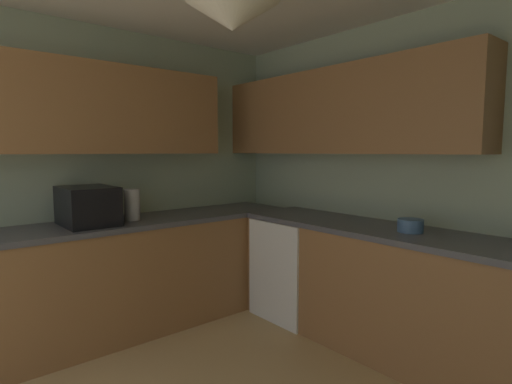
# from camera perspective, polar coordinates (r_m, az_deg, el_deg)

# --- Properties ---
(room_shell) EXTENTS (4.00, 3.65, 2.56)m
(room_shell) POSITION_cam_1_polar(r_m,az_deg,el_deg) (2.49, 1.25, 11.55)
(room_shell) COLOR #9EAD8E
(room_shell) RESTS_ON ground_plane
(counter_run_left) EXTENTS (0.65, 3.26, 0.91)m
(counter_run_left) POSITION_cam_1_polar(r_m,az_deg,el_deg) (3.48, -19.78, -11.47)
(counter_run_left) COLOR olive
(counter_run_left) RESTS_ON ground_plane
(counter_run_back) EXTENTS (3.09, 0.65, 0.91)m
(counter_run_back) POSITION_cam_1_polar(r_m,az_deg,el_deg) (3.06, 22.64, -13.97)
(counter_run_back) COLOR olive
(counter_run_back) RESTS_ON ground_plane
(dishwasher) EXTENTS (0.60, 0.60, 0.87)m
(dishwasher) POSITION_cam_1_polar(r_m,az_deg,el_deg) (3.70, 5.71, -10.49)
(dishwasher) COLOR white
(dishwasher) RESTS_ON ground_plane
(microwave) EXTENTS (0.48, 0.36, 0.29)m
(microwave) POSITION_cam_1_polar(r_m,az_deg,el_deg) (3.31, -22.68, -1.81)
(microwave) COLOR black
(microwave) RESTS_ON counter_run_left
(kettle) EXTENTS (0.12, 0.12, 0.25)m
(kettle) POSITION_cam_1_polar(r_m,az_deg,el_deg) (3.41, -17.07, -1.72)
(kettle) COLOR #B7B7BC
(kettle) RESTS_ON counter_run_left
(bowl) EXTENTS (0.17, 0.17, 0.09)m
(bowl) POSITION_cam_1_polar(r_m,az_deg,el_deg) (2.99, 20.97, -4.44)
(bowl) COLOR #4C7099
(bowl) RESTS_ON counter_run_back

